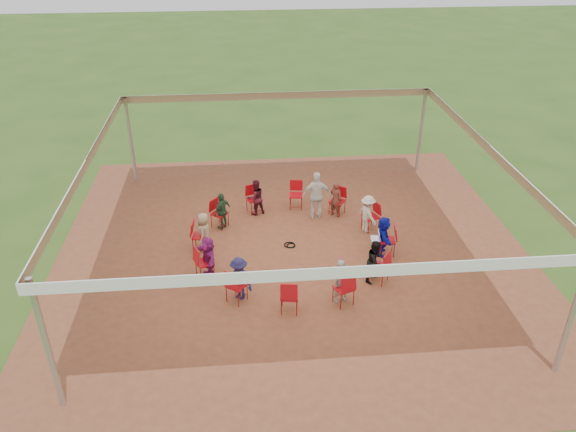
{
  "coord_description": "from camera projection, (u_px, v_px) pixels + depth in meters",
  "views": [
    {
      "loc": [
        -1.34,
        -13.09,
        8.55
      ],
      "look_at": [
        -0.11,
        0.3,
        0.99
      ],
      "focal_mm": 35.0,
      "sensor_mm": 36.0,
      "label": 1
    }
  ],
  "objects": [
    {
      "name": "person_seated_1",
      "position": [
        368.0,
        214.0,
        16.37
      ],
      "size": [
        0.62,
        0.83,
        1.15
      ],
      "primitive_type": "imported",
      "rotation": [
        0.0,
        0.0,
        1.96
      ],
      "color": "#BEB5A6",
      "rests_on": "ground"
    },
    {
      "name": "chair_3",
      "position": [
        296.0,
        195.0,
        17.69
      ],
      "size": [
        0.48,
        0.49,
        0.9
      ],
      "primitive_type": null,
      "rotation": [
        0.0,
        0.0,
        3.01
      ],
      "color": "#AF0A13",
      "rests_on": "ground"
    },
    {
      "name": "chair_9",
      "position": [
        289.0,
        296.0,
        13.19
      ],
      "size": [
        0.48,
        0.49,
        0.9
      ],
      "primitive_type": null,
      "rotation": [
        0.0,
        0.0,
        -0.13
      ],
      "color": "#AF0A13",
      "rests_on": "ground"
    },
    {
      "name": "person_seated_0",
      "position": [
        383.0,
        236.0,
        15.28
      ],
      "size": [
        0.54,
        1.11,
        1.15
      ],
      "primitive_type": "imported",
      "rotation": [
        0.0,
        0.0,
        1.44
      ],
      "color": "#0C139C",
      "rests_on": "ground"
    },
    {
      "name": "chair_4",
      "position": [
        254.0,
        200.0,
        17.43
      ],
      "size": [
        0.56,
        0.57,
        0.9
      ],
      "primitive_type": null,
      "rotation": [
        0.0,
        0.0,
        -2.75
      ],
      "color": "#AF0A13",
      "rests_on": "ground"
    },
    {
      "name": "chair_7",
      "position": [
        204.0,
        263.0,
        14.4
      ],
      "size": [
        0.57,
        0.56,
        0.9
      ],
      "primitive_type": null,
      "rotation": [
        0.0,
        0.0,
        -1.18
      ],
      "color": "#AF0A13",
      "rests_on": "ground"
    },
    {
      "name": "tent",
      "position": [
        293.0,
        175.0,
        14.5
      ],
      "size": [
        10.33,
        10.33,
        3.0
      ],
      "color": "#B2B2B7",
      "rests_on": "ground"
    },
    {
      "name": "chair_8",
      "position": [
        236.0,
        285.0,
        13.54
      ],
      "size": [
        0.6,
        0.6,
        0.9
      ],
      "primitive_type": null,
      "rotation": [
        0.0,
        0.0,
        -0.66
      ],
      "color": "#AF0A13",
      "rests_on": "ground"
    },
    {
      "name": "person_seated_4",
      "position": [
        222.0,
        211.0,
        16.53
      ],
      "size": [
        0.69,
        0.74,
        1.15
      ],
      "primitive_type": "imported",
      "rotation": [
        0.0,
        0.0,
        -2.23
      ],
      "color": "#25462B",
      "rests_on": "ground"
    },
    {
      "name": "dirt_patch",
      "position": [
        293.0,
        252.0,
        15.66
      ],
      "size": [
        13.0,
        13.0,
        0.0
      ],
      "primitive_type": "plane",
      "color": "brown",
      "rests_on": "ground"
    },
    {
      "name": "person_seated_2",
      "position": [
        336.0,
        199.0,
        17.19
      ],
      "size": [
        0.5,
        0.47,
        1.15
      ],
      "primitive_type": "imported",
      "rotation": [
        0.0,
        0.0,
        2.48
      ],
      "color": "brown",
      "rests_on": "ground"
    },
    {
      "name": "chair_11",
      "position": [
        379.0,
        267.0,
        14.23
      ],
      "size": [
        0.6,
        0.6,
        0.9
      ],
      "primitive_type": null,
      "rotation": [
        0.0,
        0.0,
        0.91
      ],
      "color": "#AF0A13",
      "rests_on": "ground"
    },
    {
      "name": "chair_10",
      "position": [
        344.0,
        288.0,
        13.44
      ],
      "size": [
        0.56,
        0.57,
        0.9
      ],
      "primitive_type": null,
      "rotation": [
        0.0,
        0.0,
        0.39
      ],
      "color": "#AF0A13",
      "rests_on": "ground"
    },
    {
      "name": "person_seated_3",
      "position": [
        256.0,
        197.0,
        17.28
      ],
      "size": [
        0.64,
        0.51,
        1.15
      ],
      "primitive_type": "imported",
      "rotation": [
        0.0,
        0.0,
        -2.75
      ],
      "color": "#42121D",
      "rests_on": "ground"
    },
    {
      "name": "chair_5",
      "position": [
        219.0,
        214.0,
        16.65
      ],
      "size": [
        0.6,
        0.6,
        0.9
      ],
      "primitive_type": null,
      "rotation": [
        0.0,
        0.0,
        -2.23
      ],
      "color": "#AF0A13",
      "rests_on": "ground"
    },
    {
      "name": "laptop",
      "position": [
        377.0,
        237.0,
        15.3
      ],
      "size": [
        0.31,
        0.37,
        0.23
      ],
      "rotation": [
        0.0,
        0.0,
        1.44
      ],
      "color": "#B7B7BC",
      "rests_on": "ground"
    },
    {
      "name": "person_seated_6",
      "position": [
        208.0,
        257.0,
        14.38
      ],
      "size": [
        0.77,
        1.14,
        1.15
      ],
      "primitive_type": "imported",
      "rotation": [
        0.0,
        0.0,
        -1.18
      ],
      "color": "#871C6F",
      "rests_on": "ground"
    },
    {
      "name": "standing_person",
      "position": [
        317.0,
        195.0,
        16.98
      ],
      "size": [
        0.9,
        0.46,
        1.52
      ],
      "primitive_type": "imported",
      "rotation": [
        0.0,
        0.0,
        3.13
      ],
      "color": "silver",
      "rests_on": "ground"
    },
    {
      "name": "ground",
      "position": [
        293.0,
        252.0,
        15.66
      ],
      "size": [
        80.0,
        80.0,
        0.0
      ],
      "primitive_type": "plane",
      "color": "#2F4D18",
      "rests_on": "ground"
    },
    {
      "name": "person_seated_7",
      "position": [
        239.0,
        279.0,
        13.56
      ],
      "size": [
        0.81,
        0.75,
        1.15
      ],
      "primitive_type": "imported",
      "rotation": [
        0.0,
        0.0,
        -0.66
      ],
      "color": "#1C1943",
      "rests_on": "ground"
    },
    {
      "name": "person_seated_5",
      "position": [
        204.0,
        232.0,
        15.47
      ],
      "size": [
        0.39,
        0.6,
        1.15
      ],
      "primitive_type": "imported",
      "rotation": [
        0.0,
        0.0,
        -1.7
      ],
      "color": "#957C5E",
      "rests_on": "ground"
    },
    {
      "name": "person_seated_8",
      "position": [
        341.0,
        281.0,
        13.47
      ],
      "size": [
        0.49,
        0.41,
        1.15
      ],
      "primitive_type": "imported",
      "rotation": [
        0.0,
        0.0,
        0.39
      ],
      "color": "gray",
      "rests_on": "ground"
    },
    {
      "name": "person_seated_9",
      "position": [
        375.0,
        261.0,
        14.22
      ],
      "size": [
        0.6,
        0.64,
        1.15
      ],
      "primitive_type": "imported",
      "rotation": [
        0.0,
        0.0,
        0.91
      ],
      "color": "black",
      "rests_on": "ground"
    },
    {
      "name": "chair_1",
      "position": [
        371.0,
        217.0,
        16.48
      ],
      "size": [
        0.57,
        0.56,
        0.9
      ],
      "primitive_type": null,
      "rotation": [
        0.0,
        0.0,
        1.96
      ],
      "color": "#AF0A13",
      "rests_on": "ground"
    },
    {
      "name": "chair_2",
      "position": [
        337.0,
        201.0,
        17.34
      ],
      "size": [
        0.6,
        0.6,
        0.9
      ],
      "primitive_type": null,
      "rotation": [
        0.0,
        0.0,
        2.48
      ],
      "color": "#AF0A13",
      "rests_on": "ground"
    },
    {
      "name": "chair_6",
      "position": [
        200.0,
        236.0,
        15.54
      ],
      "size": [
        0.49,
        0.48,
        0.9
      ],
      "primitive_type": null,
      "rotation": [
        0.0,
        0.0,
        -1.7
      ],
      "color": "#AF0A13",
      "rests_on": "ground"
    },
    {
      "name": "chair_0",
      "position": [
        387.0,
        240.0,
        15.34
      ],
      "size": [
        0.49,
        0.48,
        0.9
      ],
      "primitive_type": null,
      "rotation": [
        0.0,
        0.0,
        1.44
      ],
      "color": "#AF0A13",
      "rests_on": "ground"
    },
    {
      "name": "cable_coil",
      "position": [
        290.0,
        245.0,
        15.92
      ],
      "size": [
        0.37,
        0.37,
        0.03
      ],
      "rotation": [
        0.0,
        0.0,
        -0.16
      ],
      "color": "black",
      "rests_on": "ground"
    }
  ]
}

